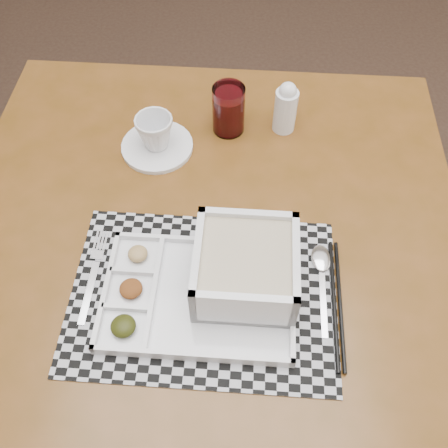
% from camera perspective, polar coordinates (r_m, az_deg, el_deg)
% --- Properties ---
extents(floor, '(5.00, 5.00, 0.00)m').
position_cam_1_polar(floor, '(1.65, 1.43, -9.43)').
color(floor, black).
rests_on(floor, ground).
extents(dining_table, '(1.03, 1.03, 0.72)m').
position_cam_1_polar(dining_table, '(0.99, -2.05, -3.47)').
color(dining_table, '#4A2F0D').
rests_on(dining_table, ground).
extents(placemat, '(0.47, 0.36, 0.00)m').
position_cam_1_polar(placemat, '(0.86, -2.37, -8.05)').
color(placemat, '#A0A0A7').
rests_on(placemat, dining_table).
extents(serving_tray, '(0.34, 0.24, 0.10)m').
position_cam_1_polar(serving_tray, '(0.83, 0.84, -5.95)').
color(serving_tray, silver).
rests_on(serving_tray, placemat).
extents(fork, '(0.03, 0.19, 0.00)m').
position_cam_1_polar(fork, '(0.90, -14.79, -5.48)').
color(fork, silver).
rests_on(fork, placemat).
extents(spoon, '(0.04, 0.18, 0.01)m').
position_cam_1_polar(spoon, '(0.90, 11.08, -4.60)').
color(spoon, silver).
rests_on(spoon, placemat).
extents(chopsticks, '(0.03, 0.24, 0.01)m').
position_cam_1_polar(chopsticks, '(0.87, 12.79, -8.79)').
color(chopsticks, black).
rests_on(chopsticks, placemat).
extents(saucer, '(0.15, 0.15, 0.01)m').
position_cam_1_polar(saucer, '(1.07, -7.63, 8.79)').
color(saucer, silver).
rests_on(saucer, dining_table).
extents(cup, '(0.10, 0.10, 0.07)m').
position_cam_1_polar(cup, '(1.04, -7.88, 10.36)').
color(cup, silver).
rests_on(cup, saucer).
extents(juice_glass, '(0.07, 0.07, 0.11)m').
position_cam_1_polar(juice_glass, '(1.07, 0.52, 12.80)').
color(juice_glass, white).
rests_on(juice_glass, dining_table).
extents(creamer_bottle, '(0.05, 0.05, 0.12)m').
position_cam_1_polar(creamer_bottle, '(1.07, 7.06, 13.07)').
color(creamer_bottle, silver).
rests_on(creamer_bottle, dining_table).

